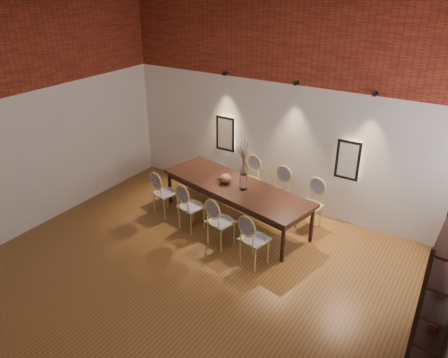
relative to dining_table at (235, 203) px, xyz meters
The scene contains 24 objects.
floor 2.48m from the dining_table, 79.70° to the right, with size 7.00×7.00×0.02m, color brown.
ceiling 4.38m from the dining_table, 79.70° to the right, with size 7.00×7.00×0.02m, color silver.
wall_back 2.03m from the dining_table, 68.96° to the left, with size 7.00×0.10×4.00m, color silver.
wall_left 4.26m from the dining_table, 142.23° to the right, with size 0.10×7.00×4.00m, color silver.
brick_band_back 3.10m from the dining_table, 67.72° to the left, with size 7.00×0.02×1.50m, color maroon.
niche_left 1.64m from the dining_table, 129.67° to the left, with size 0.36×0.06×0.66m, color #FFEAC6.
niche_right 2.23m from the dining_table, 30.87° to the left, with size 0.36×0.06×0.66m, color #FFEAC6.
spot_fixture_left 2.55m from the dining_table, 130.50° to the left, with size 0.08×0.08×0.10m, color black.
spot_fixture_mid 2.48m from the dining_table, 57.70° to the left, with size 0.08×0.08×0.10m, color black.
spot_fixture_right 3.15m from the dining_table, 26.34° to the left, with size 0.08×0.08×0.10m, color black.
dining_table is the anchor object (origin of this frame).
chair_near_a 1.39m from the dining_table, 158.22° to the right, with size 0.44×0.44×0.94m, color #DCCA63, non-canonical shape.
chair_near_b 0.87m from the dining_table, 128.50° to the right, with size 0.44×0.44×0.94m, color #DCCA63, non-canonical shape.
chair_near_c 0.87m from the dining_table, 75.73° to the right, with size 0.44×0.44×0.94m, color #DCCA63, non-canonical shape.
chair_near_d 1.39m from the dining_table, 46.02° to the right, with size 0.44×0.44×0.94m, color #DCCA63, non-canonical shape.
chair_far_a 1.39m from the dining_table, 133.98° to the left, with size 0.44×0.44×0.94m, color #DCCA63, non-canonical shape.
chair_far_b 0.87m from the dining_table, 104.27° to the left, with size 0.44×0.44×0.94m, color #DCCA63, non-canonical shape.
chair_far_c 0.87m from the dining_table, 51.50° to the left, with size 0.44×0.44×0.94m, color #DCCA63, non-canonical shape.
chair_far_d 1.39m from the dining_table, 21.78° to the left, with size 0.44×0.44×0.94m, color #DCCA63, non-canonical shape.
vase 0.56m from the dining_table, 12.12° to the right, with size 0.14×0.14×0.30m, color silver.
dried_branches 0.99m from the dining_table, 12.12° to the right, with size 0.50×0.50×0.70m, color brown, non-canonical shape.
bowl 0.52m from the dining_table, behind, with size 0.24×0.24×0.18m, color brown.
book 0.50m from the dining_table, 160.56° to the left, with size 0.26×0.18×0.03m, color #821F64.
shelving_rack 4.04m from the dining_table, 21.85° to the right, with size 0.38×1.00×1.80m, color black, non-canonical shape.
Camera 1 is at (3.28, -3.84, 4.38)m, focal length 35.00 mm.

